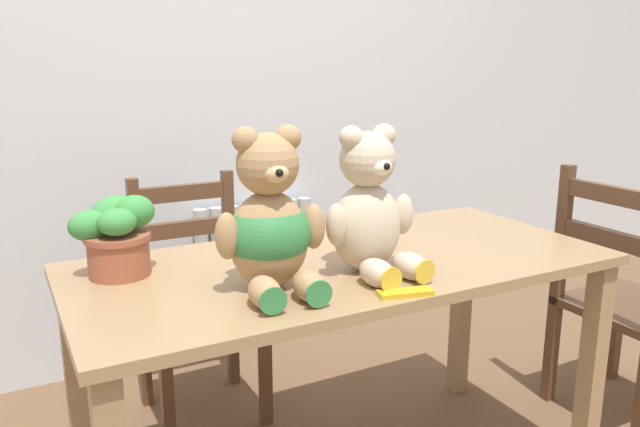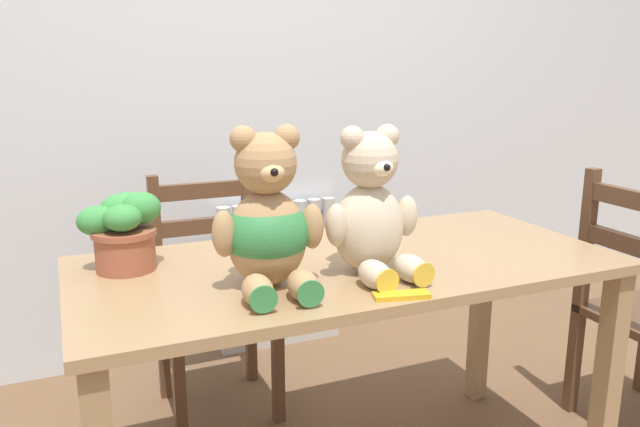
# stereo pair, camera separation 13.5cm
# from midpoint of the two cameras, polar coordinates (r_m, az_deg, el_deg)

# --- Properties ---
(wall_back) EXTENTS (8.00, 0.04, 2.60)m
(wall_back) POSITION_cam_midpoint_polar(r_m,az_deg,el_deg) (2.79, -11.53, 13.20)
(wall_back) COLOR silver
(wall_back) RESTS_ON ground_plane
(radiator) EXTENTS (0.58, 0.10, 0.69)m
(radiator) POSITION_cam_midpoint_polar(r_m,az_deg,el_deg) (2.95, -7.18, -6.26)
(radiator) COLOR beige
(radiator) RESTS_ON ground_plane
(dining_table) EXTENTS (1.54, 0.72, 0.76)m
(dining_table) POSITION_cam_midpoint_polar(r_m,az_deg,el_deg) (1.83, 0.10, -7.39)
(dining_table) COLOR #9E7A51
(dining_table) RESTS_ON ground_plane
(wooden_chair_behind) EXTENTS (0.40, 0.38, 0.90)m
(wooden_chair_behind) POSITION_cam_midpoint_polar(r_m,az_deg,el_deg) (2.41, -12.84, -7.78)
(wooden_chair_behind) COLOR brown
(wooden_chair_behind) RESTS_ON ground_plane
(wooden_chair_side) EXTENTS (0.42, 0.44, 0.94)m
(wooden_chair_side) POSITION_cam_midpoint_polar(r_m,az_deg,el_deg) (2.53, 24.88, -7.37)
(wooden_chair_side) COLOR brown
(wooden_chair_side) RESTS_ON ground_plane
(teddy_bear_left) EXTENTS (0.29, 0.30, 0.41)m
(teddy_bear_left) POSITION_cam_midpoint_polar(r_m,az_deg,el_deg) (1.54, -7.11, -1.11)
(teddy_bear_left) COLOR tan
(teddy_bear_left) RESTS_ON dining_table
(teddy_bear_right) EXTENTS (0.28, 0.28, 0.40)m
(teddy_bear_right) POSITION_cam_midpoint_polar(r_m,az_deg,el_deg) (1.65, 2.23, 0.30)
(teddy_bear_right) COLOR beige
(teddy_bear_right) RESTS_ON dining_table
(potted_plant) EXTENTS (0.22, 0.19, 0.21)m
(potted_plant) POSITION_cam_midpoint_polar(r_m,az_deg,el_deg) (1.75, -20.19, -1.78)
(potted_plant) COLOR #9E5138
(potted_plant) RESTS_ON dining_table
(chocolate_bar) EXTENTS (0.14, 0.08, 0.01)m
(chocolate_bar) POSITION_cam_midpoint_polar(r_m,az_deg,el_deg) (1.53, 5.30, -7.26)
(chocolate_bar) COLOR gold
(chocolate_bar) RESTS_ON dining_table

